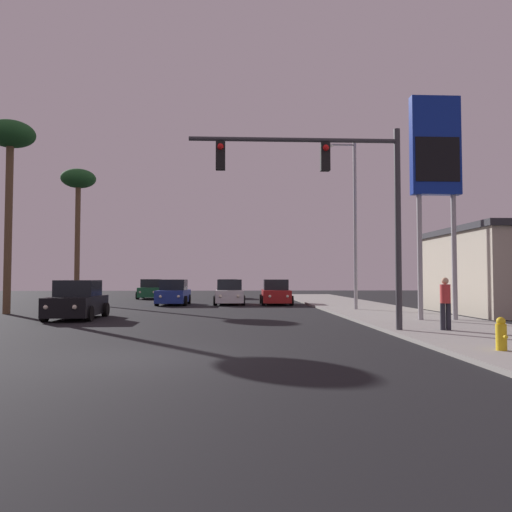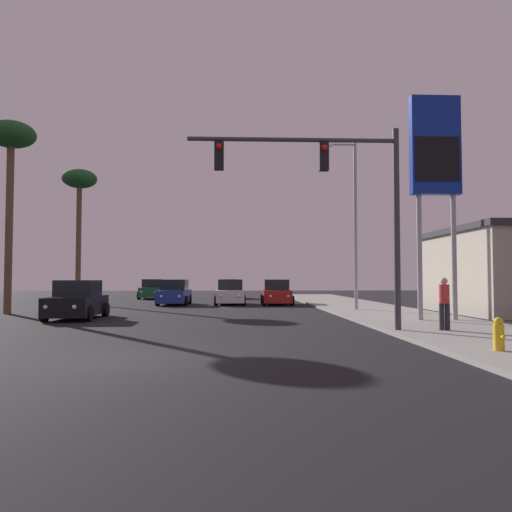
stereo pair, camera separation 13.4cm
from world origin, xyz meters
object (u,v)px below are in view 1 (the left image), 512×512
at_px(car_white, 229,293).
at_px(palm_tree_mid, 78,187).
at_px(car_green, 151,290).
at_px(car_silver, 228,290).
at_px(traffic_light_mast, 339,187).
at_px(palm_tree_near, 10,146).
at_px(car_blue, 174,293).
at_px(street_lamp, 353,216).
at_px(pedestrian_on_sidewalk, 445,301).
at_px(car_black, 77,301).
at_px(fire_hydrant, 501,334).
at_px(car_red, 276,293).
at_px(gas_station_sign, 436,158).

xyz_separation_m(car_white, palm_tree_mid, (-10.64, 1.61, 7.44)).
relative_size(car_green, palm_tree_mid, 0.46).
xyz_separation_m(car_silver, palm_tree_mid, (-10.45, -8.60, 7.44)).
bearing_deg(traffic_light_mast, palm_tree_near, 146.92).
height_order(car_blue, street_lamp, street_lamp).
distance_m(car_silver, pedestrian_on_sidewalk, 29.16).
height_order(car_black, car_white, same).
xyz_separation_m(traffic_light_mast, fire_hydrant, (2.73, -4.61, -4.21)).
xyz_separation_m(car_silver, car_white, (0.19, -10.21, 0.00)).
height_order(car_silver, fire_hydrant, car_silver).
relative_size(car_silver, car_red, 1.00).
distance_m(car_blue, traffic_light_mast, 19.50).
relative_size(car_red, car_blue, 1.00).
relative_size(gas_station_sign, palm_tree_mid, 0.95).
bearing_deg(palm_tree_mid, car_blue, -15.13).
distance_m(car_black, palm_tree_mid, 15.69).
distance_m(car_blue, street_lamp, 13.27).
relative_size(palm_tree_near, palm_tree_mid, 1.03).
bearing_deg(palm_tree_near, car_blue, 48.23).
bearing_deg(gas_station_sign, palm_tree_near, 163.48).
bearing_deg(car_green, car_white, 122.80).
distance_m(car_red, traffic_light_mast, 18.09).
height_order(car_silver, traffic_light_mast, traffic_light_mast).
bearing_deg(car_white, car_blue, 3.49).
height_order(car_red, traffic_light_mast, traffic_light_mast).
relative_size(car_blue, palm_tree_near, 0.45).
relative_size(car_silver, car_blue, 1.00).
height_order(car_blue, palm_tree_mid, palm_tree_mid).
bearing_deg(pedestrian_on_sidewalk, car_red, 102.30).
bearing_deg(fire_hydrant, pedestrian_on_sidewalk, 81.82).
xyz_separation_m(street_lamp, palm_tree_mid, (-17.30, 8.93, 3.08)).
distance_m(fire_hydrant, pedestrian_on_sidewalk, 4.52).
bearing_deg(gas_station_sign, car_silver, 109.41).
bearing_deg(street_lamp, gas_station_sign, -75.70).
distance_m(car_white, palm_tree_near, 15.79).
bearing_deg(gas_station_sign, pedestrian_on_sidewalk, -109.59).
distance_m(car_black, street_lamp, 14.54).
xyz_separation_m(traffic_light_mast, street_lamp, (3.03, 10.58, 0.42)).
bearing_deg(street_lamp, car_green, 128.33).
bearing_deg(pedestrian_on_sidewalk, traffic_light_mast, 177.26).
xyz_separation_m(palm_tree_near, palm_tree_mid, (0.32, 10.00, -0.21)).
bearing_deg(street_lamp, car_silver, 111.32).
distance_m(car_black, car_red, 14.89).
bearing_deg(car_green, car_silver, -177.85).
bearing_deg(car_black, palm_tree_mid, -74.67).
xyz_separation_m(traffic_light_mast, gas_station_sign, (4.76, 3.76, 1.92)).
bearing_deg(gas_station_sign, palm_tree_mid, 140.40).
distance_m(car_silver, street_lamp, 19.31).
relative_size(traffic_light_mast, palm_tree_mid, 0.72).
distance_m(fire_hydrant, palm_tree_near, 23.70).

